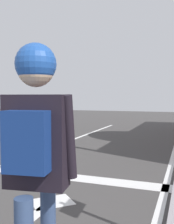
# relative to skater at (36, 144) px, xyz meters

# --- Properties ---
(lane_line_curbside) EXTENTS (0.12, 20.00, 0.01)m
(lane_line_curbside) POSITION_rel_skater_xyz_m (0.57, 2.22, -1.20)
(lane_line_curbside) COLOR white
(lane_line_curbside) RESTS_ON ground
(stop_bar) EXTENTS (3.57, 0.40, 0.01)m
(stop_bar) POSITION_rel_skater_xyz_m (-1.07, 3.05, -1.20)
(stop_bar) COLOR white
(stop_bar) RESTS_ON ground
(lane_arrow_head) EXTENTS (0.71, 0.71, 0.01)m
(lane_arrow_head) POSITION_rel_skater_xyz_m (-0.89, 1.88, -1.20)
(lane_arrow_head) COLOR white
(lane_arrow_head) RESTS_ON ground
(skater) EXTENTS (0.47, 0.64, 1.74)m
(skater) POSITION_rel_skater_xyz_m (0.00, 0.00, 0.00)
(skater) COLOR #354B73
(skater) RESTS_ON skateboard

